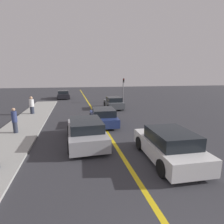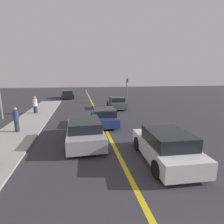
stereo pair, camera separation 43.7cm
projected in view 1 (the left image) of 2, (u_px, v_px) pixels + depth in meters
name	position (u px, v px, depth m)	size (l,w,h in m)	color
road_center_line	(93.00, 110.00, 19.35)	(0.20, 60.00, 0.01)	gold
sidewalk_left	(25.00, 125.00, 13.11)	(2.76, 25.58, 0.10)	#9E9E99
car_near_right_lane	(169.00, 146.00, 7.71)	(2.10, 4.11, 1.40)	silver
car_ahead_center	(86.00, 131.00, 9.79)	(2.10, 4.50, 1.35)	#9E9EA3
car_far_distant	(103.00, 117.00, 13.53)	(2.07, 4.07, 1.27)	navy
car_parked_left_lot	(114.00, 103.00, 20.21)	(1.90, 3.85, 1.34)	#4C5156
car_oncoming_far	(63.00, 95.00, 29.25)	(2.12, 4.25, 1.34)	black
pedestrian_far_standing	(15.00, 120.00, 11.12)	(0.32, 0.32, 1.63)	#282D3D
pedestrian_by_sign	(32.00, 105.00, 16.87)	(0.43, 0.43, 1.68)	#282D3D
traffic_light	(123.00, 88.00, 24.50)	(0.18, 0.40, 3.38)	slate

